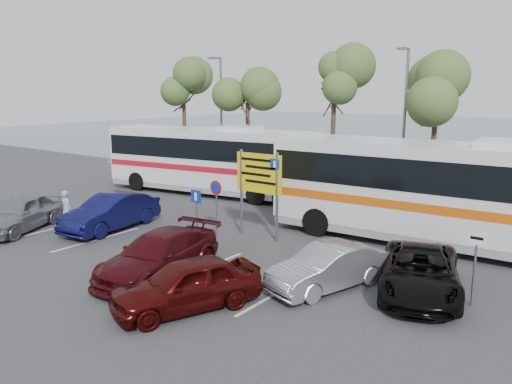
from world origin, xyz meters
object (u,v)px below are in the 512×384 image
Objects in this scene: street_lamp_left at (220,111)px; car_silver_a at (19,213)px; car_silver_b at (328,267)px; pedestrian_near at (67,209)px; direction_sign at (259,180)px; street_lamp_right at (404,117)px; car_red at (187,284)px; coach_bus_left at (211,162)px; suv_black at (420,272)px; car_blue at (111,212)px; car_maroon at (159,255)px; coach_bus_right at (447,197)px.

car_silver_a is at bearing -82.51° from street_lamp_left.
pedestrian_near is at bearing -158.44° from car_silver_b.
street_lamp_left is at bearing 136.83° from direction_sign.
car_red is at bearing -88.32° from street_lamp_right.
suv_black is (14.80, -7.13, -1.20)m from coach_bus_left.
pedestrian_near is (-12.57, -0.88, 0.17)m from car_silver_b.
car_blue is at bearing -120.96° from street_lamp_right.
car_blue is 1.11× the size of car_red.
street_lamp_left is at bearing 116.80° from car_maroon.
coach_bus_right is 10.99m from car_maroon.
coach_bus_right is at bearing -8.66° from coach_bus_left.
car_blue is (5.08, -13.20, -3.82)m from street_lamp_left.
car_maroon is (7.50, -10.91, -1.15)m from coach_bus_left.
street_lamp_right is 1.77× the size of car_silver_a.
car_blue is (-7.92, -13.20, -3.82)m from street_lamp_right.
street_lamp_left is 1.77× the size of car_silver_a.
pedestrian_near is (-14.17, -7.21, -1.14)m from coach_bus_right.
coach_bus_left is 2.74× the size of suv_black.
car_silver_a is at bearing -150.60° from coach_bus_right.
pedestrian_near is at bearing 169.23° from suv_black.
coach_bus_left is at bearing 93.12° from car_blue.
street_lamp_left reaches higher than pedestrian_near.
suv_black is at bearing -25.73° from coach_bus_left.
direction_sign is 0.80× the size of car_silver_a.
coach_bus_left reaches higher than car_red.
coach_bus_left is 8.53m from car_blue.
street_lamp_right is 11.02m from coach_bus_left.
direction_sign reaches higher than car_blue.
car_red is (0.50, -17.02, -3.88)m from street_lamp_right.
pedestrian_near is (3.33, -14.23, -3.76)m from street_lamp_left.
coach_bus_left is at bearing -152.78° from street_lamp_right.
street_lamp_left is at bearing 125.61° from coach_bus_left.
coach_bus_right is at bearing 3.92° from car_silver_a.
car_silver_b is (4.90, -3.03, -1.76)m from direction_sign.
pedestrian_near is (-7.67, 1.56, 0.12)m from car_maroon.
coach_bus_left is at bearing 144.08° from direction_sign.
car_silver_b is (2.90, -13.35, -3.93)m from street_lamp_right.
coach_bus_right is 3.28× the size of car_red.
car_red is at bearing -111.80° from coach_bus_right.
car_red is 2.51× the size of pedestrian_near.
car_maroon and car_red have the same top height.
coach_bus_right is 6.66m from car_silver_b.
street_lamp_left is 13.00m from street_lamp_right.
street_lamp_right is 17.46m from car_red.
coach_bus_right reaches higher than car_maroon.
car_blue is at bearing -68.93° from street_lamp_left.
street_lamp_right is 2.23× the size of direction_sign.
car_red reaches higher than car_silver_b.
car_silver_b is at bearing -40.02° from street_lamp_left.
pedestrian_near is (-9.67, -14.23, -3.76)m from street_lamp_right.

